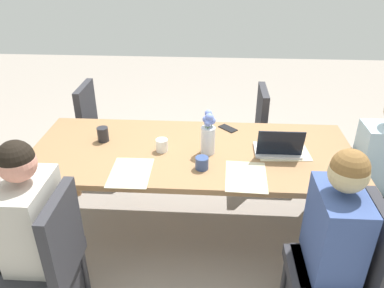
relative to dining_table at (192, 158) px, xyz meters
name	(u,v)px	position (x,y,z in m)	size (l,w,h in m)	color
ground_plane	(192,229)	(0.00, 0.00, -0.67)	(10.00, 10.00, 0.00)	gray
dining_table	(192,158)	(0.00, 0.00, 0.00)	(2.32, 0.97, 0.73)	olive
chair_far_left_near	(47,255)	(0.77, 0.84, -0.17)	(0.44, 0.44, 0.90)	#2D2D33
person_far_left_near	(38,244)	(0.84, 0.78, -0.14)	(0.36, 0.40, 1.19)	#2D2D33
chair_head_left_left_mid	(384,176)	(-1.44, -0.10, -0.17)	(0.44, 0.44, 0.90)	#2D2D33
person_head_left_left_mid	(381,179)	(-1.38, -0.03, -0.14)	(0.40, 0.36, 1.19)	#2D2D33
chair_far_left_far	(345,268)	(-0.89, 0.83, -0.17)	(0.44, 0.44, 0.90)	#2D2D33
person_far_left_far	(329,255)	(-0.81, 0.77, -0.14)	(0.36, 0.40, 1.19)	#2D2D33
chair_near_right_near	(100,126)	(0.92, -0.82, -0.17)	(0.44, 0.44, 0.90)	#2D2D33
chair_near_right_mid	(273,130)	(-0.70, -0.83, -0.17)	(0.44, 0.44, 0.90)	#2D2D33
flower_vase	(208,134)	(-0.11, 0.03, 0.21)	(0.10, 0.11, 0.31)	silver
placemat_far_left_near	(131,173)	(0.38, 0.32, 0.07)	(0.36, 0.26, 0.00)	beige
placemat_head_left_left_mid	(283,152)	(-0.65, -0.01, 0.07)	(0.36, 0.26, 0.00)	beige
placemat_far_left_far	(246,176)	(-0.37, 0.32, 0.07)	(0.36, 0.26, 0.00)	beige
laptop_head_left_left_mid	(278,148)	(-0.61, 0.02, 0.11)	(0.32, 0.22, 0.21)	silver
coffee_mug_near_left	(202,163)	(-0.08, 0.24, 0.11)	(0.09, 0.09, 0.08)	#33477A
coffee_mug_near_right	(103,134)	(0.67, -0.10, 0.12)	(0.08, 0.08, 0.11)	#232328
coffee_mug_centre_left	(162,145)	(0.21, 0.02, 0.11)	(0.08, 0.08, 0.09)	white
phone_black	(228,128)	(-0.27, -0.36, 0.07)	(0.15, 0.07, 0.01)	black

